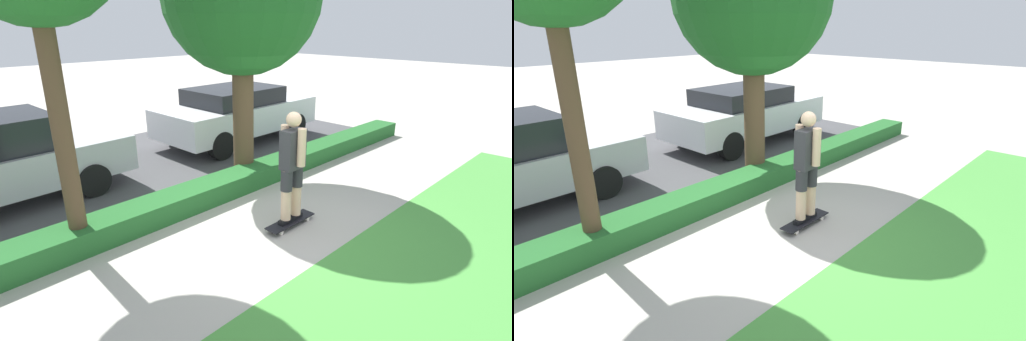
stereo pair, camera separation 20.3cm
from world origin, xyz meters
The scene contains 7 objects.
ground_plane centered at (0.00, 0.00, 0.00)m, with size 60.00×60.00×0.00m, color #ADA89E.
grass_lawn_strip centered at (0.00, -3.00, 0.01)m, with size 12.86×4.00×0.01m.
street_asphalt centered at (0.00, 4.20, 0.00)m, with size 12.86×5.00×0.01m.
hedge_row centered at (0.00, 1.60, 0.18)m, with size 12.86×0.60×0.36m.
skateboard centered at (0.17, -0.06, 0.08)m, with size 0.95×0.24×0.09m.
skater_person centered at (0.17, -0.06, 1.02)m, with size 0.51×0.45×1.74m.
parked_car_middle centered at (2.91, 4.10, 0.78)m, with size 4.42×1.98×1.46m.
Camera 2 is at (-4.37, -3.48, 3.03)m, focal length 28.00 mm.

